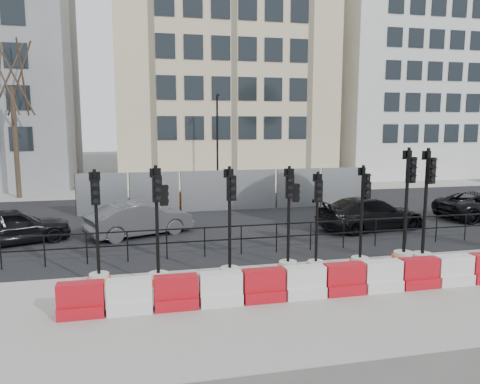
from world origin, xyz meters
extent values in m
plane|color=#51514C|center=(0.00, 0.00, 0.00)|extent=(120.00, 120.00, 0.00)
cube|color=gray|center=(0.00, -3.00, 0.01)|extent=(40.00, 6.00, 0.02)
cube|color=black|center=(0.00, 7.00, 0.01)|extent=(40.00, 14.00, 0.03)
cube|color=gray|center=(0.00, 16.00, 0.01)|extent=(40.00, 4.00, 0.02)
cube|color=beige|center=(2.00, 22.00, 9.00)|extent=(15.00, 10.00, 18.00)
cube|color=silver|center=(17.00, 22.00, 8.00)|extent=(12.00, 9.00, 16.00)
cylinder|color=black|center=(-8.40, 1.20, 0.50)|extent=(0.04, 0.04, 1.00)
cylinder|color=black|center=(-7.20, 1.20, 0.50)|extent=(0.04, 0.04, 1.00)
cylinder|color=black|center=(-6.00, 1.20, 0.50)|extent=(0.04, 0.04, 1.00)
cylinder|color=black|center=(-4.80, 1.20, 0.50)|extent=(0.04, 0.04, 1.00)
cylinder|color=black|center=(-3.60, 1.20, 0.50)|extent=(0.04, 0.04, 1.00)
cylinder|color=black|center=(-2.40, 1.20, 0.50)|extent=(0.04, 0.04, 1.00)
cylinder|color=black|center=(-1.20, 1.20, 0.50)|extent=(0.04, 0.04, 1.00)
cylinder|color=black|center=(0.00, 1.20, 0.50)|extent=(0.04, 0.04, 1.00)
cylinder|color=black|center=(1.20, 1.20, 0.50)|extent=(0.04, 0.04, 1.00)
cylinder|color=black|center=(2.40, 1.20, 0.50)|extent=(0.04, 0.04, 1.00)
cylinder|color=black|center=(3.60, 1.20, 0.50)|extent=(0.04, 0.04, 1.00)
cylinder|color=black|center=(4.80, 1.20, 0.50)|extent=(0.04, 0.04, 1.00)
cylinder|color=black|center=(6.00, 1.20, 0.50)|extent=(0.04, 0.04, 1.00)
cylinder|color=black|center=(7.20, 1.20, 0.50)|extent=(0.04, 0.04, 1.00)
cube|color=black|center=(0.00, 1.20, 0.98)|extent=(18.00, 0.04, 0.04)
cube|color=black|center=(0.00, 1.20, 0.55)|extent=(18.00, 0.04, 0.04)
cube|color=gray|center=(-6.00, 9.00, 1.00)|extent=(2.30, 0.05, 2.00)
cylinder|color=black|center=(-7.15, 9.00, 1.00)|extent=(0.05, 0.05, 2.00)
cube|color=gray|center=(-3.60, 9.00, 1.00)|extent=(2.30, 0.05, 2.00)
cylinder|color=black|center=(-4.75, 9.00, 1.00)|extent=(0.05, 0.05, 2.00)
cube|color=gray|center=(-1.20, 9.00, 1.00)|extent=(2.30, 0.05, 2.00)
cylinder|color=black|center=(-2.35, 9.00, 1.00)|extent=(0.05, 0.05, 2.00)
cube|color=gray|center=(1.20, 9.00, 1.00)|extent=(2.30, 0.05, 2.00)
cylinder|color=black|center=(0.05, 9.00, 1.00)|extent=(0.05, 0.05, 2.00)
cube|color=gray|center=(3.60, 9.00, 1.00)|extent=(2.30, 0.05, 2.00)
cylinder|color=black|center=(2.45, 9.00, 1.00)|extent=(0.05, 0.05, 2.00)
cube|color=gray|center=(6.00, 9.00, 1.00)|extent=(2.30, 0.05, 2.00)
cylinder|color=black|center=(4.85, 9.00, 1.00)|extent=(0.05, 0.05, 2.00)
cube|color=#FE5A10|center=(-4.00, 10.50, 0.40)|extent=(1.00, 0.40, 0.80)
cube|color=#FE5A10|center=(-2.00, 10.50, 0.40)|extent=(1.00, 0.40, 0.80)
cube|color=#FE5A10|center=(0.00, 10.50, 0.40)|extent=(1.00, 0.40, 0.80)
cube|color=#FE5A10|center=(2.00, 10.50, 0.40)|extent=(1.00, 0.40, 0.80)
cylinder|color=black|center=(0.50, 15.00, 3.00)|extent=(0.12, 0.12, 6.00)
cube|color=black|center=(0.50, 14.75, 5.90)|extent=(0.12, 0.50, 0.12)
cylinder|color=#473828|center=(-11.00, 15.50, 3.15)|extent=(0.28, 0.28, 6.30)
cube|color=red|center=(-5.78, -2.80, 0.15)|extent=(1.00, 0.50, 0.30)
cube|color=red|center=(-5.78, -2.80, 0.55)|extent=(1.00, 0.35, 0.50)
cube|color=silver|center=(-4.73, -2.80, 0.15)|extent=(1.00, 0.50, 0.30)
cube|color=silver|center=(-4.73, -2.80, 0.55)|extent=(1.00, 0.35, 0.50)
cube|color=red|center=(-3.68, -2.80, 0.15)|extent=(1.00, 0.50, 0.30)
cube|color=red|center=(-3.68, -2.80, 0.55)|extent=(1.00, 0.35, 0.50)
cube|color=silver|center=(-2.62, -2.80, 0.15)|extent=(1.00, 0.50, 0.30)
cube|color=silver|center=(-2.62, -2.80, 0.55)|extent=(1.00, 0.35, 0.50)
cube|color=red|center=(-1.58, -2.80, 0.15)|extent=(1.00, 0.50, 0.30)
cube|color=red|center=(-1.58, -2.80, 0.55)|extent=(1.00, 0.35, 0.50)
cube|color=silver|center=(-0.53, -2.80, 0.15)|extent=(1.00, 0.50, 0.30)
cube|color=silver|center=(-0.53, -2.80, 0.55)|extent=(1.00, 0.35, 0.50)
cube|color=red|center=(0.53, -2.80, 0.15)|extent=(1.00, 0.50, 0.30)
cube|color=red|center=(0.53, -2.80, 0.55)|extent=(1.00, 0.35, 0.50)
cube|color=silver|center=(1.58, -2.80, 0.15)|extent=(1.00, 0.50, 0.30)
cube|color=silver|center=(1.58, -2.80, 0.55)|extent=(1.00, 0.35, 0.50)
cube|color=red|center=(2.62, -2.80, 0.15)|extent=(1.00, 0.50, 0.30)
cube|color=red|center=(2.62, -2.80, 0.55)|extent=(1.00, 0.35, 0.50)
cube|color=silver|center=(3.68, -2.80, 0.15)|extent=(1.00, 0.50, 0.30)
cube|color=silver|center=(3.68, -2.80, 0.55)|extent=(1.00, 0.35, 0.50)
cylinder|color=silver|center=(-5.51, -0.90, 0.19)|extent=(0.51, 0.51, 0.38)
torus|color=#FF530D|center=(-5.51, -0.90, 0.11)|extent=(0.61, 0.61, 0.05)
torus|color=#FF530D|center=(-5.51, -0.90, 0.19)|extent=(0.61, 0.61, 0.05)
torus|color=#FF530D|center=(-5.51, -0.90, 0.26)|extent=(0.61, 0.61, 0.05)
cylinder|color=black|center=(-5.51, -0.90, 1.70)|extent=(0.09, 0.09, 2.84)
cube|color=black|center=(-5.50, -1.02, 2.55)|extent=(0.24, 0.15, 0.66)
cylinder|color=black|center=(-5.50, -1.09, 2.35)|extent=(0.15, 0.06, 0.14)
cylinder|color=black|center=(-5.50, -1.09, 2.55)|extent=(0.15, 0.06, 0.14)
cylinder|color=black|center=(-5.50, -1.09, 2.76)|extent=(0.15, 0.06, 0.14)
cube|color=black|center=(-5.52, -0.85, 2.93)|extent=(0.29, 0.05, 0.23)
cylinder|color=silver|center=(-3.99, -1.23, 0.19)|extent=(0.53, 0.53, 0.39)
torus|color=#FF530D|center=(-3.99, -1.23, 0.12)|extent=(0.63, 0.63, 0.05)
torus|color=#FF530D|center=(-3.99, -1.23, 0.19)|extent=(0.63, 0.63, 0.05)
torus|color=#FF530D|center=(-3.99, -1.23, 0.27)|extent=(0.63, 0.63, 0.05)
cylinder|color=black|center=(-3.99, -1.23, 1.75)|extent=(0.09, 0.09, 2.92)
cube|color=black|center=(-3.98, -1.34, 2.63)|extent=(0.25, 0.17, 0.68)
cylinder|color=black|center=(-3.96, -1.42, 2.42)|extent=(0.15, 0.07, 0.15)
cylinder|color=black|center=(-3.96, -1.42, 2.63)|extent=(0.15, 0.07, 0.15)
cylinder|color=black|center=(-3.96, -1.42, 2.85)|extent=(0.15, 0.07, 0.15)
cube|color=black|center=(-4.00, -1.17, 3.02)|extent=(0.29, 0.07, 0.23)
cube|color=black|center=(-3.80, -1.19, 2.44)|extent=(0.21, 0.16, 0.54)
cylinder|color=silver|center=(-2.07, -1.18, 0.19)|extent=(0.52, 0.52, 0.38)
torus|color=#FF530D|center=(-2.07, -1.18, 0.11)|extent=(0.62, 0.62, 0.05)
torus|color=#FF530D|center=(-2.07, -1.18, 0.19)|extent=(0.62, 0.62, 0.05)
torus|color=#FF530D|center=(-2.07, -1.18, 0.27)|extent=(0.62, 0.62, 0.05)
cylinder|color=black|center=(-2.07, -1.18, 1.72)|extent=(0.09, 0.09, 2.86)
cube|color=black|center=(-2.04, -1.29, 2.58)|extent=(0.26, 0.19, 0.67)
cylinder|color=black|center=(-2.02, -1.36, 2.37)|extent=(0.15, 0.08, 0.14)
cylinder|color=black|center=(-2.02, -1.36, 2.58)|extent=(0.15, 0.08, 0.14)
cylinder|color=black|center=(-2.02, -1.36, 2.79)|extent=(0.15, 0.08, 0.14)
cube|color=black|center=(-2.09, -1.12, 2.96)|extent=(0.28, 0.10, 0.23)
cylinder|color=silver|center=(-0.33, -0.96, 0.19)|extent=(0.51, 0.51, 0.38)
torus|color=#FF530D|center=(-0.33, -0.96, 0.11)|extent=(0.61, 0.61, 0.05)
torus|color=#FF530D|center=(-0.33, -0.96, 0.19)|extent=(0.61, 0.61, 0.05)
torus|color=#FF530D|center=(-0.33, -0.96, 0.26)|extent=(0.61, 0.61, 0.05)
cylinder|color=black|center=(-0.33, -0.96, 1.69)|extent=(0.08, 0.08, 2.82)
cube|color=black|center=(-0.35, -1.08, 2.54)|extent=(0.24, 0.17, 0.66)
cylinder|color=black|center=(-0.36, -1.15, 2.33)|extent=(0.15, 0.07, 0.14)
cylinder|color=black|center=(-0.36, -1.15, 2.54)|extent=(0.15, 0.07, 0.14)
cylinder|color=black|center=(-0.36, -1.15, 2.74)|extent=(0.15, 0.07, 0.14)
cube|color=black|center=(-0.32, -0.91, 2.91)|extent=(0.28, 0.07, 0.23)
cube|color=black|center=(-0.15, -1.00, 2.35)|extent=(0.21, 0.15, 0.52)
cylinder|color=silver|center=(0.48, -1.06, 0.18)|extent=(0.48, 0.48, 0.36)
torus|color=#FF530D|center=(0.48, -1.06, 0.11)|extent=(0.58, 0.58, 0.04)
torus|color=#FF530D|center=(0.48, -1.06, 0.18)|extent=(0.58, 0.58, 0.04)
torus|color=#FF530D|center=(0.48, -1.06, 0.25)|extent=(0.58, 0.58, 0.04)
cylinder|color=black|center=(0.48, -1.06, 1.60)|extent=(0.08, 0.08, 2.67)
cube|color=black|center=(0.46, -1.17, 2.40)|extent=(0.23, 0.15, 0.62)
cylinder|color=black|center=(0.45, -1.24, 2.21)|extent=(0.14, 0.06, 0.13)
cylinder|color=black|center=(0.45, -1.24, 2.40)|extent=(0.14, 0.06, 0.13)
cylinder|color=black|center=(0.45, -1.24, 2.60)|extent=(0.14, 0.06, 0.13)
cube|color=black|center=(0.48, -1.01, 2.76)|extent=(0.27, 0.06, 0.21)
cylinder|color=silver|center=(1.86, -1.05, 0.19)|extent=(0.51, 0.51, 0.37)
torus|color=#FF530D|center=(1.86, -1.05, 0.11)|extent=(0.61, 0.61, 0.05)
torus|color=#FF530D|center=(1.86, -1.05, 0.19)|extent=(0.61, 0.61, 0.05)
torus|color=#FF530D|center=(1.86, -1.05, 0.26)|extent=(0.61, 0.61, 0.05)
cylinder|color=black|center=(1.86, -1.05, 1.69)|extent=(0.08, 0.08, 2.81)
cube|color=black|center=(1.90, -1.15, 2.53)|extent=(0.25, 0.20, 0.66)
cylinder|color=black|center=(1.92, -1.22, 2.32)|extent=(0.15, 0.09, 0.14)
cylinder|color=black|center=(1.92, -1.22, 2.53)|extent=(0.15, 0.09, 0.14)
cylinder|color=black|center=(1.92, -1.22, 2.73)|extent=(0.15, 0.09, 0.14)
cube|color=black|center=(1.84, -0.99, 2.90)|extent=(0.28, 0.12, 0.22)
cube|color=black|center=(2.04, -0.99, 2.34)|extent=(0.22, 0.18, 0.52)
cylinder|color=silver|center=(3.33, -0.99, 0.22)|extent=(0.58, 0.58, 0.43)
torus|color=#FF530D|center=(3.33, -0.99, 0.13)|extent=(0.70, 0.70, 0.05)
torus|color=#FF530D|center=(3.33, -0.99, 0.22)|extent=(0.70, 0.70, 0.05)
torus|color=#FF530D|center=(3.33, -0.99, 0.30)|extent=(0.70, 0.70, 0.05)
cylinder|color=black|center=(3.33, -0.99, 1.95)|extent=(0.10, 0.10, 3.25)
cube|color=black|center=(3.34, -1.12, 2.92)|extent=(0.28, 0.19, 0.76)
cylinder|color=black|center=(3.36, -1.21, 2.68)|extent=(0.17, 0.08, 0.16)
cylinder|color=black|center=(3.36, -1.21, 2.92)|extent=(0.17, 0.08, 0.16)
cylinder|color=black|center=(3.36, -1.21, 3.16)|extent=(0.17, 0.08, 0.16)
cube|color=black|center=(3.32, -0.93, 3.36)|extent=(0.33, 0.08, 0.26)
cylinder|color=silver|center=(3.79, -1.25, 0.22)|extent=(0.58, 0.58, 0.43)
torus|color=#FF530D|center=(3.79, -1.25, 0.13)|extent=(0.70, 0.70, 0.05)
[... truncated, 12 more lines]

